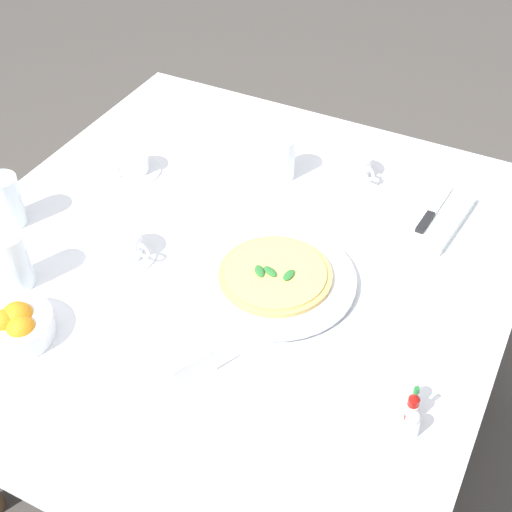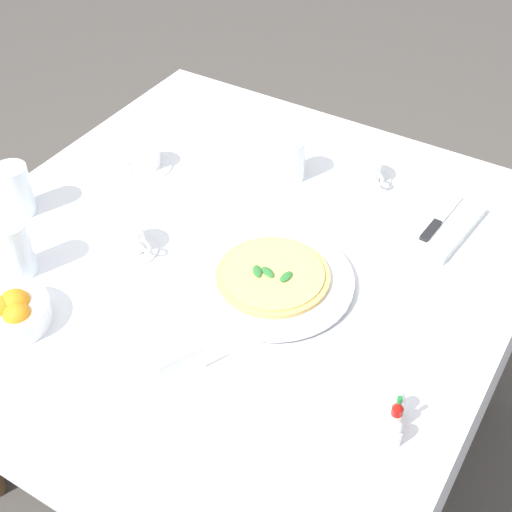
% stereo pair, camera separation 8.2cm
% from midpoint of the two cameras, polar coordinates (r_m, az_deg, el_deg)
% --- Properties ---
extents(ground_plane, '(8.00, 8.00, 0.00)m').
position_cam_midpoint_polar(ground_plane, '(2.11, -2.25, -14.43)').
color(ground_plane, '#4C4742').
extents(dining_table, '(1.17, 1.17, 0.74)m').
position_cam_midpoint_polar(dining_table, '(1.63, -2.82, -2.42)').
color(dining_table, white).
rests_on(dining_table, ground_plane).
extents(pizza_plate, '(0.33, 0.33, 0.02)m').
position_cam_midpoint_polar(pizza_plate, '(1.45, -0.08, -1.91)').
color(pizza_plate, white).
rests_on(pizza_plate, dining_table).
extents(pizza, '(0.23, 0.23, 0.02)m').
position_cam_midpoint_polar(pizza, '(1.44, -0.09, -1.52)').
color(pizza, '#DBAD60').
rests_on(pizza, pizza_plate).
extents(coffee_cup_right_edge, '(0.13, 0.13, 0.06)m').
position_cam_midpoint_polar(coffee_cup_right_edge, '(1.53, -12.00, 0.77)').
color(coffee_cup_right_edge, white).
rests_on(coffee_cup_right_edge, dining_table).
extents(coffee_cup_far_left, '(0.13, 0.13, 0.06)m').
position_cam_midpoint_polar(coffee_cup_far_left, '(1.77, -11.21, 7.33)').
color(coffee_cup_far_left, white).
rests_on(coffee_cup_far_left, dining_table).
extents(coffee_cup_far_right, '(0.13, 0.13, 0.06)m').
position_cam_midpoint_polar(coffee_cup_far_right, '(1.73, 6.59, 7.09)').
color(coffee_cup_far_right, white).
rests_on(coffee_cup_far_right, dining_table).
extents(water_glass_near_left, '(0.07, 0.07, 0.13)m').
position_cam_midpoint_polar(water_glass_near_left, '(1.51, -20.46, -0.61)').
color(water_glass_near_left, white).
rests_on(water_glass_near_left, dining_table).
extents(water_glass_left_edge, '(0.07, 0.07, 0.12)m').
position_cam_midpoint_polar(water_glass_left_edge, '(1.67, -20.79, 3.88)').
color(water_glass_left_edge, white).
rests_on(water_glass_left_edge, dining_table).
extents(water_glass_near_right, '(0.07, 0.07, 0.10)m').
position_cam_midpoint_polar(water_glass_near_right, '(1.72, 0.55, 7.67)').
color(water_glass_near_right, white).
rests_on(water_glass_near_right, dining_table).
extents(napkin_folded, '(0.23, 0.15, 0.02)m').
position_cam_midpoint_polar(napkin_folded, '(1.64, 12.55, 3.15)').
color(napkin_folded, silver).
rests_on(napkin_folded, dining_table).
extents(dinner_knife, '(0.20, 0.03, 0.01)m').
position_cam_midpoint_polar(dinner_knife, '(1.63, 12.66, 3.58)').
color(dinner_knife, silver).
rests_on(dinner_knife, napkin_folded).
extents(citrus_bowl, '(0.15, 0.15, 0.07)m').
position_cam_midpoint_polar(citrus_bowl, '(1.42, -20.44, -5.32)').
color(citrus_bowl, white).
rests_on(citrus_bowl, dining_table).
extents(hot_sauce_bottle, '(0.02, 0.02, 0.08)m').
position_cam_midpoint_polar(hot_sauce_bottle, '(1.23, 10.57, -11.85)').
color(hot_sauce_bottle, '#B7140F').
rests_on(hot_sauce_bottle, dining_table).
extents(salt_shaker, '(0.03, 0.03, 0.06)m').
position_cam_midpoint_polar(salt_shaker, '(1.25, 10.51, -11.00)').
color(salt_shaker, white).
rests_on(salt_shaker, dining_table).
extents(pepper_shaker, '(0.03, 0.03, 0.06)m').
position_cam_midpoint_polar(pepper_shaker, '(1.22, 10.53, -13.23)').
color(pepper_shaker, white).
rests_on(pepper_shaker, dining_table).
extents(menu_card, '(0.08, 0.04, 0.06)m').
position_cam_midpoint_polar(menu_card, '(1.27, -6.81, -9.21)').
color(menu_card, white).
rests_on(menu_card, dining_table).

